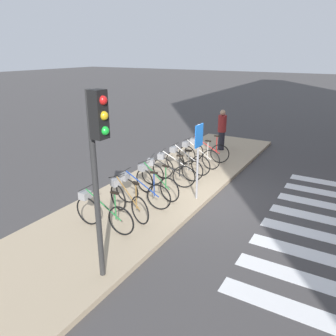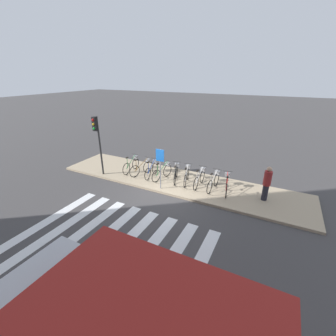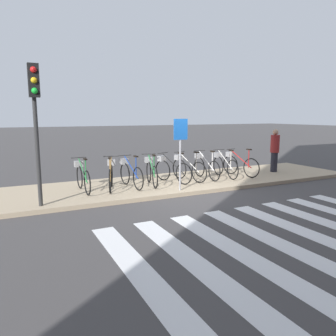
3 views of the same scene
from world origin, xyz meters
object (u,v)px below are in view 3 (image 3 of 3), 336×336
parked_bicycle_5 (187,167)px  parked_bicycle_7 (224,165)px  parked_bicycle_6 (205,166)px  parked_bicycle_0 (82,176)px  parked_bicycle_2 (130,173)px  traffic_light (35,106)px  sign_post (180,142)px  parked_bicycle_3 (151,171)px  parked_bicycle_8 (239,163)px  parked_bicycle_1 (111,174)px  parked_bicycle_4 (171,169)px  pedestrian (275,150)px

parked_bicycle_5 → parked_bicycle_7: bearing=-1.5°
parked_bicycle_5 → parked_bicycle_6: bearing=0.8°
parked_bicycle_0 → parked_bicycle_2: bearing=-2.6°
parked_bicycle_7 → traffic_light: 6.72m
parked_bicycle_7 → sign_post: 2.88m
parked_bicycle_3 → parked_bicycle_8: 3.53m
parked_bicycle_1 → parked_bicycle_4: size_ratio=1.00×
parked_bicycle_5 → parked_bicycle_2: bearing=-177.0°
parked_bicycle_1 → parked_bicycle_2: bearing=3.3°
traffic_light → sign_post: size_ratio=1.60×
parked_bicycle_2 → pedestrian: pedestrian is taller
parked_bicycle_1 → parked_bicycle_7: bearing=1.4°
pedestrian → parked_bicycle_3: bearing=-178.9°
parked_bicycle_1 → parked_bicycle_4: 2.09m
parked_bicycle_7 → parked_bicycle_8: (0.65, -0.01, 0.00)m
parked_bicycle_6 → parked_bicycle_7: same height
parked_bicycle_2 → parked_bicycle_7: bearing=1.1°
parked_bicycle_2 → parked_bicycle_8: (4.24, 0.06, 0.00)m
traffic_light → parked_bicycle_0: bearing=44.6°
parked_bicycle_1 → sign_post: size_ratio=0.75×
parked_bicycle_0 → parked_bicycle_8: 5.69m
parked_bicycle_1 → parked_bicycle_2: size_ratio=0.95×
parked_bicycle_6 → traffic_light: size_ratio=0.50×
parked_bicycle_4 → parked_bicycle_5: bearing=2.0°
parked_bicycle_2 → parked_bicycle_8: same height
parked_bicycle_1 → parked_bicycle_7: same height
parked_bicycle_2 → pedestrian: size_ratio=1.00×
parked_bicycle_6 → sign_post: (-1.67, -1.25, 0.99)m
parked_bicycle_8 → pedestrian: 1.82m
parked_bicycle_7 → traffic_light: size_ratio=0.49×
parked_bicycle_5 → parked_bicycle_7: (1.50, -0.04, 0.00)m
parked_bicycle_7 → sign_post: (-2.43, -1.20, 0.99)m
parked_bicycle_2 → traffic_light: (-2.71, -1.18, 1.98)m
parked_bicycle_3 → parked_bicycle_6: size_ratio=0.98×
parked_bicycle_2 → pedestrian: bearing=0.9°
parked_bicycle_8 → parked_bicycle_3: bearing=-178.9°
parked_bicycle_4 → parked_bicycle_7: (2.12, -0.02, 0.00)m
parked_bicycle_6 → traffic_light: bearing=-166.8°
parked_bicycle_3 → parked_bicycle_6: same height
parked_bicycle_3 → parked_bicycle_4: (0.76, 0.10, 0.00)m
parked_bicycle_1 → parked_bicycle_6: 3.45m
parked_bicycle_0 → parked_bicycle_7: size_ratio=1.00×
parked_bicycle_8 → sign_post: bearing=-159.0°
parked_bicycle_7 → parked_bicycle_6: bearing=176.3°
parked_bicycle_3 → pedestrian: (5.30, 0.10, 0.43)m
parked_bicycle_4 → parked_bicycle_8: bearing=-0.6°
parked_bicycle_0 → parked_bicycle_8: size_ratio=1.02×
parked_bicycle_1 → traffic_light: 3.10m
parked_bicycle_6 → parked_bicycle_1: bearing=-177.4°
parked_bicycle_7 → parked_bicycle_5: bearing=178.5°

